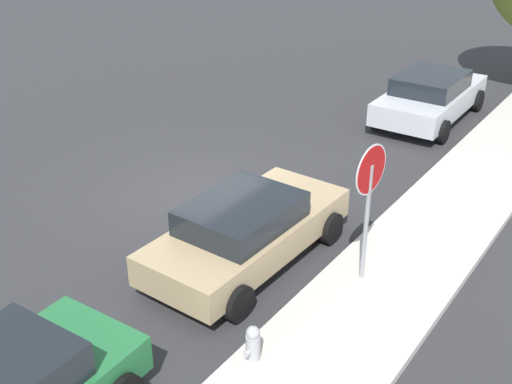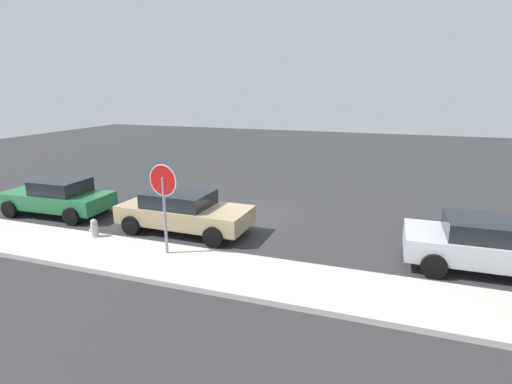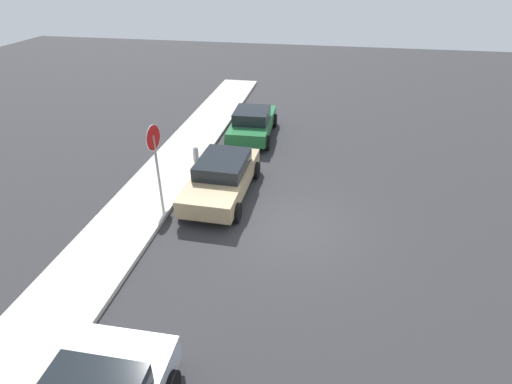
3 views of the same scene
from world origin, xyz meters
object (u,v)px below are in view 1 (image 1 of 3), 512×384
object	(u,v)px
stop_sign	(369,190)
parked_car_silver	(430,96)
fire_hydrant	(253,346)
parked_car_tan	(247,230)

from	to	relation	value
stop_sign	parked_car_silver	distance (m)	8.79
fire_hydrant	parked_car_silver	bearing A→B (deg)	-171.28
parked_car_tan	parked_car_silver	size ratio (longest dim) A/B	0.99
parked_car_tan	parked_car_silver	bearing A→B (deg)	-179.78
stop_sign	fire_hydrant	distance (m)	3.22
fire_hydrant	stop_sign	bearing A→B (deg)	172.44
fire_hydrant	parked_car_tan	bearing A→B (deg)	-142.51
parked_car_silver	parked_car_tan	bearing A→B (deg)	0.22
stop_sign	parked_car_tan	bearing A→B (deg)	-73.58
parked_car_silver	fire_hydrant	world-z (taller)	parked_car_silver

